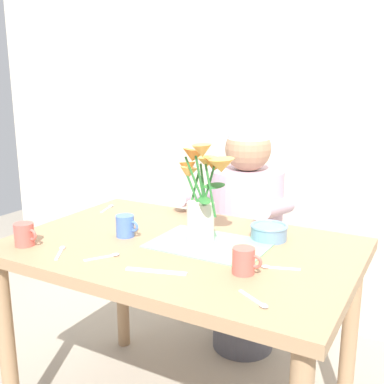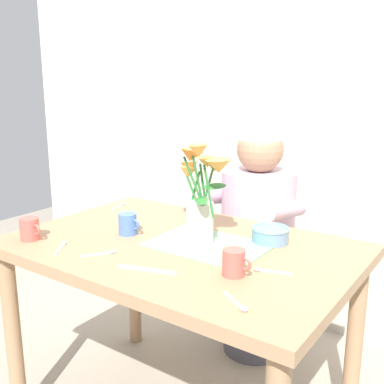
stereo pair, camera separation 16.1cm
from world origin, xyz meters
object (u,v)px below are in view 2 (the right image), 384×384
(flower_vase, at_px, (202,191))
(tea_cup, at_px, (128,224))
(dinner_knife, at_px, (147,270))
(coffee_cup, at_px, (234,263))
(ceramic_mug, at_px, (30,229))
(ceramic_bowl, at_px, (270,234))
(seated_person, at_px, (257,242))

(flower_vase, distance_m, tea_cup, 0.33)
(dinner_knife, bearing_deg, coffee_cup, 10.50)
(ceramic_mug, distance_m, tea_cup, 0.35)
(ceramic_mug, bearing_deg, dinner_knife, 3.22)
(tea_cup, bearing_deg, coffee_cup, -10.96)
(coffee_cup, bearing_deg, dinner_knife, -152.92)
(flower_vase, distance_m, coffee_cup, 0.32)
(ceramic_mug, bearing_deg, ceramic_bowl, 33.43)
(dinner_knife, height_order, tea_cup, tea_cup)
(dinner_knife, distance_m, coffee_cup, 0.27)
(ceramic_bowl, bearing_deg, flower_vase, -139.73)
(seated_person, distance_m, coffee_cup, 0.83)
(coffee_cup, xyz_separation_m, tea_cup, (-0.51, 0.10, 0.00))
(ceramic_bowl, xyz_separation_m, coffee_cup, (0.04, -0.33, 0.01))
(seated_person, distance_m, tea_cup, 0.71)
(flower_vase, distance_m, ceramic_bowl, 0.29)
(flower_vase, height_order, ceramic_bowl, flower_vase)
(tea_cup, bearing_deg, flower_vase, 13.52)
(flower_vase, xyz_separation_m, coffee_cup, (0.23, -0.17, -0.15))
(seated_person, relative_size, ceramic_bowl, 8.35)
(coffee_cup, bearing_deg, seated_person, 112.13)
(seated_person, relative_size, flower_vase, 3.11)
(flower_vase, relative_size, coffee_cup, 3.93)
(tea_cup, bearing_deg, ceramic_bowl, 25.64)
(ceramic_bowl, bearing_deg, tea_cup, -154.36)
(flower_vase, distance_m, dinner_knife, 0.34)
(coffee_cup, distance_m, tea_cup, 0.52)
(flower_vase, relative_size, dinner_knife, 1.92)
(ceramic_bowl, distance_m, coffee_cup, 0.33)
(seated_person, relative_size, coffee_cup, 12.20)
(ceramic_bowl, distance_m, ceramic_mug, 0.86)
(dinner_knife, bearing_deg, flower_vase, 72.00)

